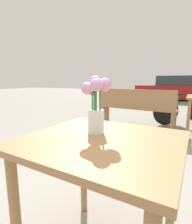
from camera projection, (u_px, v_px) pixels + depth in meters
The scene contains 5 objects.
table_front at pixel (102, 162), 0.89m from camera, with size 0.81×0.77×0.74m.
flower_vase at pixel (96, 103), 0.92m from camera, with size 0.15×0.14×0.31m.
bench_near at pixel (135, 107), 3.72m from camera, with size 1.69×0.58×0.85m.
bicycle at pixel (184, 110), 4.14m from camera, with size 1.28×0.92×0.73m.
parked_car at pixel (181, 89), 9.01m from camera, with size 4.54×1.84×1.27m.
Camera 1 is at (0.32, -0.77, 1.02)m, focal length 28.00 mm.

